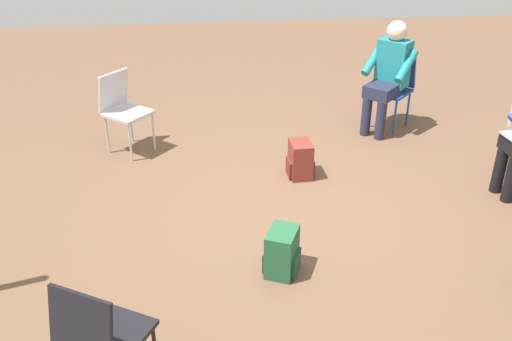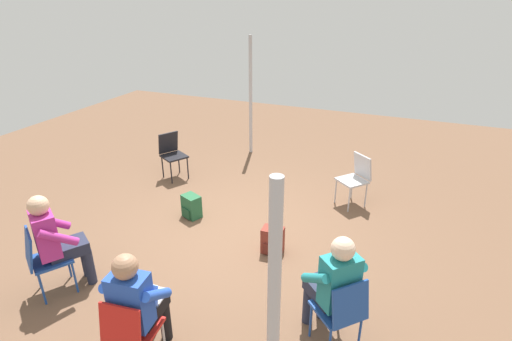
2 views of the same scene
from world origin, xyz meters
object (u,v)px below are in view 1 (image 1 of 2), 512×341
object	(u,v)px
chair_northwest	(123,106)
backpack_near_laptop_user	(282,254)
chair_southwest	(99,336)
chair_northeast	(394,85)
backpack_by_empty_chair	(300,161)
person_in_teal	(389,72)

from	to	relation	value
chair_northwest	backpack_near_laptop_user	xyz separation A→B (m)	(1.36, -2.25, -0.34)
chair_northwest	chair_southwest	distance (m)	3.32
chair_northeast	backpack_near_laptop_user	bearing A→B (deg)	101.63
chair_northwest	backpack_near_laptop_user	world-z (taller)	chair_northwest
chair_southwest	backpack_near_laptop_user	distance (m)	1.60
chair_northeast	backpack_near_laptop_user	xyz separation A→B (m)	(-1.66, -2.61, -0.34)
chair_northeast	chair_southwest	bearing A→B (deg)	96.72
chair_northwest	chair_southwest	bearing A→B (deg)	44.26
chair_southwest	backpack_by_empty_chair	size ratio (longest dim) A/B	2.36
chair_southwest	backpack_near_laptop_user	bearing A→B (deg)	72.23
backpack_by_empty_chair	person_in_teal	bearing A→B (deg)	41.51
backpack_near_laptop_user	person_in_teal	bearing A→B (deg)	58.22
chair_southwest	chair_northeast	bearing A→B (deg)	81.96
chair_northeast	chair_northwest	world-z (taller)	same
chair_southwest	person_in_teal	size ratio (longest dim) A/B	0.69
backpack_near_laptop_user	backpack_by_empty_chair	xyz separation A→B (m)	(0.39, 1.47, 0.00)
person_in_teal	backpack_by_empty_chair	xyz separation A→B (m)	(-1.15, -1.02, -0.54)
backpack_near_laptop_user	chair_northwest	bearing A→B (deg)	121.09
chair_northwest	backpack_by_empty_chair	distance (m)	1.95
backpack_by_empty_chair	chair_southwest	bearing A→B (deg)	-121.23
chair_northeast	chair_southwest	size ratio (longest dim) A/B	1.00
chair_northwest	person_in_teal	xyz separation A→B (m)	(2.90, 0.24, 0.20)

